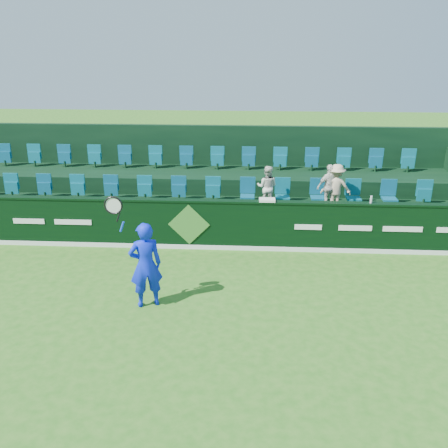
# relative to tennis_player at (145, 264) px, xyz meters

# --- Properties ---
(ground) EXTENTS (60.00, 60.00, 0.00)m
(ground) POSITION_rel_tennis_player_xyz_m (0.52, -0.92, -0.94)
(ground) COLOR #276A19
(ground) RESTS_ON ground
(sponsor_hoarding) EXTENTS (16.00, 0.25, 1.35)m
(sponsor_hoarding) POSITION_rel_tennis_player_xyz_m (0.53, 3.08, -0.27)
(sponsor_hoarding) COLOR black
(sponsor_hoarding) RESTS_ON ground
(stand_tier_front) EXTENTS (16.00, 2.00, 0.80)m
(stand_tier_front) POSITION_rel_tennis_player_xyz_m (0.52, 4.18, -0.54)
(stand_tier_front) COLOR black
(stand_tier_front) RESTS_ON ground
(stand_tier_back) EXTENTS (16.00, 1.80, 1.30)m
(stand_tier_back) POSITION_rel_tennis_player_xyz_m (0.52, 6.08, -0.29)
(stand_tier_back) COLOR black
(stand_tier_back) RESTS_ON ground
(stand_rear) EXTENTS (16.00, 4.10, 2.60)m
(stand_rear) POSITION_rel_tennis_player_xyz_m (0.52, 6.52, 0.28)
(stand_rear) COLOR black
(stand_rear) RESTS_ON ground
(seat_row_front) EXTENTS (13.50, 0.50, 0.60)m
(seat_row_front) POSITION_rel_tennis_player_xyz_m (0.52, 4.58, 0.16)
(seat_row_front) COLOR #0E536F
(seat_row_front) RESTS_ON stand_tier_front
(seat_row_back) EXTENTS (13.50, 0.50, 0.60)m
(seat_row_back) POSITION_rel_tennis_player_xyz_m (0.52, 6.38, 0.66)
(seat_row_back) COLOR #0E536F
(seat_row_back) RESTS_ON stand_tier_back
(tennis_player) EXTENTS (1.18, 0.65, 2.48)m
(tennis_player) POSITION_rel_tennis_player_xyz_m (0.00, 0.00, 0.00)
(tennis_player) COLOR #0E23F1
(tennis_player) RESTS_ON ground
(spectator_left) EXTENTS (0.66, 0.56, 1.20)m
(spectator_left) POSITION_rel_tennis_player_xyz_m (2.57, 4.20, 0.46)
(spectator_left) COLOR silver
(spectator_left) RESTS_ON stand_tier_front
(spectator_middle) EXTENTS (0.80, 0.54, 1.26)m
(spectator_middle) POSITION_rel_tennis_player_xyz_m (4.28, 4.20, 0.49)
(spectator_middle) COLOR silver
(spectator_middle) RESTS_ON stand_tier_front
(spectator_right) EXTENTS (0.87, 0.56, 1.27)m
(spectator_right) POSITION_rel_tennis_player_xyz_m (4.46, 4.20, 0.50)
(spectator_right) COLOR beige
(spectator_right) RESTS_ON stand_tier_front
(towel) EXTENTS (0.41, 0.27, 0.06)m
(towel) POSITION_rel_tennis_player_xyz_m (2.55, 3.08, 0.44)
(towel) COLOR white
(towel) RESTS_ON sponsor_hoarding
(drinks_bottle) EXTENTS (0.06, 0.06, 0.19)m
(drinks_bottle) POSITION_rel_tennis_player_xyz_m (5.18, 3.08, 0.50)
(drinks_bottle) COLOR silver
(drinks_bottle) RESTS_ON sponsor_hoarding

